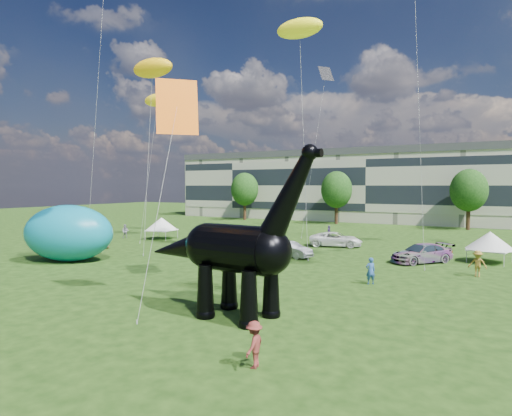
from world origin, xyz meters
The scene contains 14 objects.
ground centered at (0.00, 0.00, 0.00)m, with size 220.00×220.00×0.00m, color #16330C.
terrace_row centered at (-8.00, 62.00, 6.00)m, with size 78.00×11.00×12.00m, color beige.
tree_far_left centered at (-30.00, 53.00, 6.29)m, with size 5.20×5.20×9.44m.
tree_mid_left centered at (-12.00, 53.00, 6.29)m, with size 5.20×5.20×9.44m.
tree_mid_right centered at (8.00, 53.00, 6.29)m, with size 5.20×5.20×9.44m.
dinosaur_sculpture centered at (-0.13, 1.21, 3.25)m, with size 10.55×3.10×8.60m.
car_silver centered at (-10.01, 22.74, 0.71)m, with size 1.69×4.19×1.43m, color #A4A4A8.
car_grey centered at (-4.79, 18.49, 0.70)m, with size 1.49×4.27×1.41m, color slate.
car_white centered at (-3.36, 26.99, 0.77)m, with size 2.55×5.52×1.53m, color white.
car_dark centered at (6.02, 21.35, 0.80)m, with size 2.23×5.49×1.59m, color #595960.
gazebo_near centered at (11.02, 24.15, 1.85)m, with size 4.56×4.56×2.64m.
gazebo_left centered at (-23.86, 22.89, 1.84)m, with size 4.35×4.35×2.62m.
inflatable_teal centered at (-20.49, 7.40, 2.42)m, with size 7.73×4.83×4.83m, color #0D809F.
visitors centered at (-1.68, 17.18, 0.87)m, with size 51.17×41.33×1.88m.
Camera 1 is at (11.20, -16.54, 6.47)m, focal length 30.00 mm.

